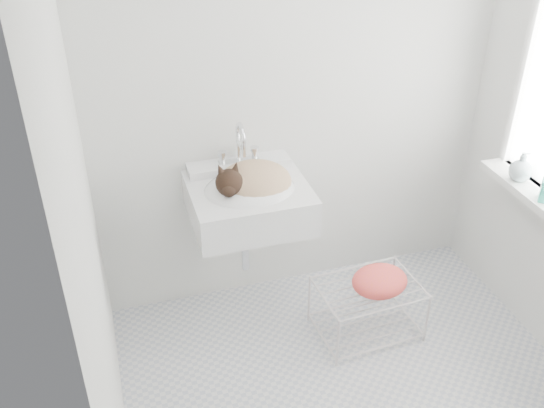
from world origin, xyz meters
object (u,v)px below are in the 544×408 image
object	(u,v)px
sink	(249,186)
cat	(252,181)
wire_rack	(367,310)
bottle_c	(518,179)

from	to	relation	value
sink	cat	world-z (taller)	cat
sink	wire_rack	bearing A→B (deg)	-28.41
sink	cat	size ratio (longest dim) A/B	1.46
wire_rack	bottle_c	world-z (taller)	bottle_c
cat	wire_rack	size ratio (longest dim) A/B	0.78
sink	bottle_c	bearing A→B (deg)	-13.98
bottle_c	wire_rack	bearing A→B (deg)	178.11
wire_rack	bottle_c	bearing A→B (deg)	-1.89
sink	bottle_c	distance (m)	1.38
wire_rack	sink	bearing A→B (deg)	151.59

